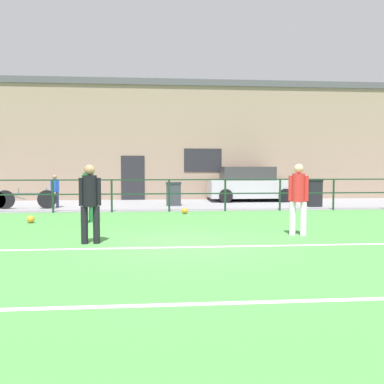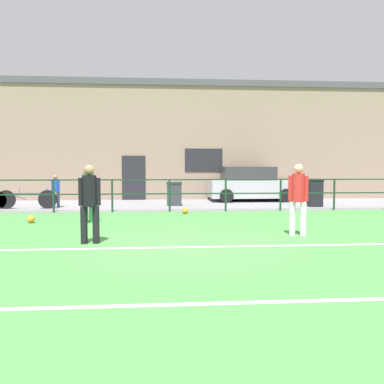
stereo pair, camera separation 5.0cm
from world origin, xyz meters
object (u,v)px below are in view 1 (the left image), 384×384
object	(u,v)px
parked_car_red	(250,185)
soccer_ball_spare	(185,211)
player_goalkeeper	(90,199)
spectator_child	(55,189)
trash_bin_0	(314,193)
player_striker	(298,195)
soccer_ball_match	(31,219)
bicycle_parked_1	(26,199)
player_winger	(88,190)
trash_bin_1	(174,194)

from	to	relation	value
parked_car_red	soccer_ball_spare	bearing A→B (deg)	-125.46
player_goalkeeper	spectator_child	distance (m)	7.82
trash_bin_0	spectator_child	bearing A→B (deg)	177.45
player_striker	trash_bin_0	bearing A→B (deg)	90.01
parked_car_red	trash_bin_0	size ratio (longest dim) A/B	3.56
soccer_ball_match	bicycle_parked_1	xyz separation A→B (m)	(-1.30, 3.76, 0.28)
spectator_child	bicycle_parked_1	bearing A→B (deg)	34.09
player_winger	bicycle_parked_1	xyz separation A→B (m)	(-2.92, 3.83, -0.54)
player_winger	parked_car_red	world-z (taller)	player_winger
player_winger	trash_bin_0	size ratio (longest dim) A/B	1.49
player_goalkeeper	parked_car_red	world-z (taller)	player_goalkeeper
player_striker	trash_bin_0	xyz separation A→B (m)	(2.90, 6.35, -0.37)
player_winger	trash_bin_1	distance (m)	5.34
soccer_ball_spare	trash_bin_1	size ratio (longest dim) A/B	0.22
soccer_ball_match	soccer_ball_spare	size ratio (longest dim) A/B	1.00
soccer_ball_match	bicycle_parked_1	size ratio (longest dim) A/B	0.10
player_goalkeeper	trash_bin_0	world-z (taller)	player_goalkeeper
trash_bin_0	player_goalkeeper	bearing A→B (deg)	-137.19
player_striker	parked_car_red	bearing A→B (deg)	108.31
player_winger	spectator_child	distance (m)	4.65
player_striker	trash_bin_1	xyz separation A→B (m)	(-2.59, 7.23, -0.44)
player_striker	soccer_ball_spare	distance (m)	5.13
spectator_child	bicycle_parked_1	world-z (taller)	spectator_child
player_winger	bicycle_parked_1	size ratio (longest dim) A/B	0.74
soccer_ball_spare	player_goalkeeper	bearing A→B (deg)	-114.19
spectator_child	trash_bin_0	size ratio (longest dim) A/B	1.15
trash_bin_0	soccer_ball_spare	bearing A→B (deg)	-160.52
player_winger	bicycle_parked_1	world-z (taller)	player_winger
player_goalkeeper	trash_bin_0	size ratio (longest dim) A/B	1.49
spectator_child	trash_bin_0	distance (m)	10.05
player_goalkeeper	player_winger	size ratio (longest dim) A/B	1.00
spectator_child	trash_bin_1	distance (m)	4.58
trash_bin_0	parked_car_red	bearing A→B (deg)	124.05
player_goalkeeper	player_winger	xyz separation A→B (m)	(-0.57, 3.18, -0.00)
player_winger	parked_car_red	xyz separation A→B (m)	(6.18, 6.58, -0.17)
spectator_child	parked_car_red	bearing A→B (deg)	-151.91
player_striker	trash_bin_0	distance (m)	6.99
trash_bin_0	trash_bin_1	world-z (taller)	trash_bin_0
soccer_ball_spare	spectator_child	size ratio (longest dim) A/B	0.17
soccer_ball_spare	trash_bin_0	distance (m)	5.55
bicycle_parked_1	trash_bin_0	world-z (taller)	trash_bin_0
bicycle_parked_1	soccer_ball_match	bearing A→B (deg)	-70.94
soccer_ball_match	trash_bin_1	world-z (taller)	trash_bin_1
spectator_child	soccer_ball_match	bearing A→B (deg)	106.59
player_striker	player_winger	world-z (taller)	player_striker
player_goalkeeper	bicycle_parked_1	distance (m)	7.85
parked_car_red	bicycle_parked_1	bearing A→B (deg)	-163.16
player_winger	soccer_ball_spare	world-z (taller)	player_winger
spectator_child	parked_car_red	distance (m)	8.47
soccer_ball_spare	spectator_child	xyz separation A→B (m)	(-4.82, 2.29, 0.63)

